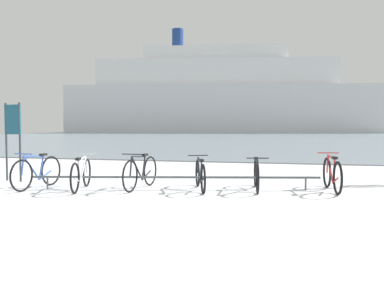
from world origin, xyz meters
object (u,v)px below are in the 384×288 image
object	(u,v)px
bicycle_2	(141,172)
info_sign	(13,128)
bicycle_1	(81,174)
bicycle_3	(200,175)
bicycle_4	(256,175)
bicycle_0	(37,172)
bicycle_5	(332,174)
ferry_ship	(221,98)

from	to	relation	value
bicycle_2	info_sign	distance (m)	3.74
bicycle_1	info_sign	world-z (taller)	info_sign
bicycle_2	bicycle_3	distance (m)	1.34
bicycle_2	bicycle_4	distance (m)	2.56
bicycle_0	bicycle_3	size ratio (longest dim) A/B	1.05
bicycle_4	bicycle_3	bearing A→B (deg)	-167.64
bicycle_4	bicycle_5	world-z (taller)	bicycle_5
bicycle_4	bicycle_5	bearing A→B (deg)	8.95
bicycle_1	bicycle_2	size ratio (longest dim) A/B	0.94
bicycle_1	bicycle_5	distance (m)	5.46
bicycle_1	info_sign	size ratio (longest dim) A/B	0.81
bicycle_0	bicycle_3	xyz separation A→B (m)	(3.63, 0.61, -0.03)
bicycle_4	bicycle_1	bearing A→B (deg)	-167.53
bicycle_1	info_sign	distance (m)	2.70
bicycle_1	ferry_ship	xyz separation A→B (m)	(-7.40, 64.87, 5.96)
bicycle_0	ferry_ship	distance (m)	65.49
ferry_ship	bicycle_3	bearing A→B (deg)	-81.20
bicycle_1	info_sign	bearing A→B (deg)	159.98
bicycle_0	info_sign	bearing A→B (deg)	144.93
bicycle_1	bicycle_4	size ratio (longest dim) A/B	0.99
bicycle_0	info_sign	distance (m)	1.85
bicycle_3	info_sign	size ratio (longest dim) A/B	0.80
bicycle_0	bicycle_1	xyz separation A→B (m)	(1.07, 0.04, -0.02)
bicycle_1	bicycle_4	bearing A→B (deg)	12.47
bicycle_4	ferry_ship	world-z (taller)	ferry_ship
info_sign	bicycle_2	bearing A→B (deg)	-6.86
bicycle_4	info_sign	size ratio (longest dim) A/B	0.82
bicycle_3	bicycle_1	bearing A→B (deg)	-167.47
bicycle_5	ferry_ship	size ratio (longest dim) A/B	0.03
bicycle_5	bicycle_2	bearing A→B (deg)	-170.97
bicycle_1	bicycle_2	distance (m)	1.30
bicycle_2	ferry_ship	distance (m)	65.29
bicycle_1	bicycle_5	xyz separation A→B (m)	(5.35, 1.08, 0.02)
bicycle_4	bicycle_5	distance (m)	1.62
bicycle_2	bicycle_3	size ratio (longest dim) A/B	1.09
bicycle_0	bicycle_4	size ratio (longest dim) A/B	1.02
bicycle_5	bicycle_4	bearing A→B (deg)	-171.05
bicycle_3	bicycle_4	bearing A→B (deg)	12.36
bicycle_0	bicycle_5	bearing A→B (deg)	9.95
bicycle_0	info_sign	xyz separation A→B (m)	(-1.29, 0.90, 0.98)
bicycle_2	info_sign	xyz separation A→B (m)	(-3.58, 0.43, 0.98)
bicycle_0	bicycle_4	bearing A→B (deg)	10.28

